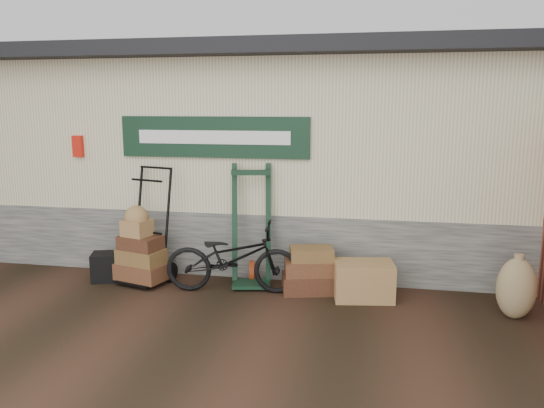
{
  "coord_description": "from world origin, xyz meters",
  "views": [
    {
      "loc": [
        1.83,
        -5.9,
        2.38
      ],
      "look_at": [
        0.51,
        0.9,
        1.08
      ],
      "focal_mm": 35.0,
      "sensor_mm": 36.0,
      "label": 1
    }
  ],
  "objects_px": {
    "porter_trolley": "(149,224)",
    "black_trunk": "(107,267)",
    "green_barrow": "(251,226)",
    "wicker_hamper": "(364,281)",
    "bicycle": "(232,254)",
    "suitcase_stack": "(309,269)"
  },
  "relations": [
    {
      "from": "green_barrow",
      "to": "wicker_hamper",
      "type": "xyz_separation_m",
      "value": [
        1.49,
        -0.28,
        -0.57
      ]
    },
    {
      "from": "wicker_hamper",
      "to": "bicycle",
      "type": "height_order",
      "value": "bicycle"
    },
    {
      "from": "green_barrow",
      "to": "black_trunk",
      "type": "distance_m",
      "value": 2.09
    },
    {
      "from": "porter_trolley",
      "to": "black_trunk",
      "type": "height_order",
      "value": "porter_trolley"
    },
    {
      "from": "suitcase_stack",
      "to": "bicycle",
      "type": "bearing_deg",
      "value": -169.34
    },
    {
      "from": "bicycle",
      "to": "suitcase_stack",
      "type": "bearing_deg",
      "value": -86.19
    },
    {
      "from": "green_barrow",
      "to": "bicycle",
      "type": "height_order",
      "value": "green_barrow"
    },
    {
      "from": "suitcase_stack",
      "to": "wicker_hamper",
      "type": "height_order",
      "value": "suitcase_stack"
    },
    {
      "from": "wicker_hamper",
      "to": "suitcase_stack",
      "type": "bearing_deg",
      "value": 170.52
    },
    {
      "from": "porter_trolley",
      "to": "green_barrow",
      "type": "height_order",
      "value": "green_barrow"
    },
    {
      "from": "wicker_hamper",
      "to": "bicycle",
      "type": "distance_m",
      "value": 1.68
    },
    {
      "from": "wicker_hamper",
      "to": "porter_trolley",
      "type": "bearing_deg",
      "value": 176.9
    },
    {
      "from": "porter_trolley",
      "to": "suitcase_stack",
      "type": "relative_size",
      "value": 2.35
    },
    {
      "from": "porter_trolley",
      "to": "green_barrow",
      "type": "bearing_deg",
      "value": 20.74
    },
    {
      "from": "porter_trolley",
      "to": "suitcase_stack",
      "type": "xyz_separation_m",
      "value": [
        2.19,
        -0.04,
        -0.49
      ]
    },
    {
      "from": "wicker_hamper",
      "to": "black_trunk",
      "type": "relative_size",
      "value": 1.86
    },
    {
      "from": "suitcase_stack",
      "to": "black_trunk",
      "type": "xyz_separation_m",
      "value": [
        -2.78,
        -0.07,
        -0.11
      ]
    },
    {
      "from": "green_barrow",
      "to": "black_trunk",
      "type": "bearing_deg",
      "value": 175.25
    },
    {
      "from": "porter_trolley",
      "to": "bicycle",
      "type": "bearing_deg",
      "value": 5.57
    },
    {
      "from": "porter_trolley",
      "to": "bicycle",
      "type": "height_order",
      "value": "porter_trolley"
    },
    {
      "from": "wicker_hamper",
      "to": "bicycle",
      "type": "bearing_deg",
      "value": -177.75
    },
    {
      "from": "wicker_hamper",
      "to": "black_trunk",
      "type": "bearing_deg",
      "value": 179.31
    }
  ]
}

